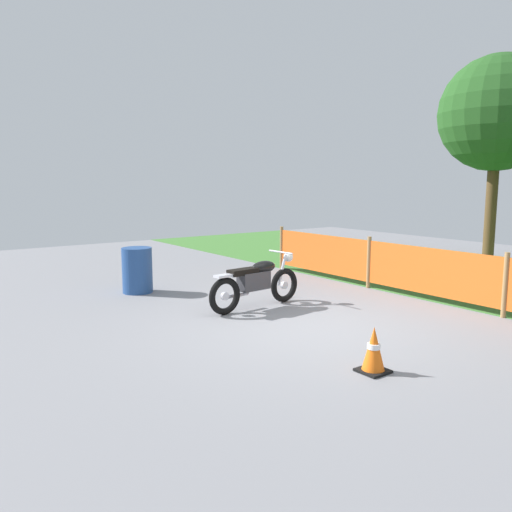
% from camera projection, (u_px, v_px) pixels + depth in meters
% --- Properties ---
extents(ground, '(24.00, 24.00, 0.02)m').
position_uv_depth(ground, '(314.00, 326.00, 7.66)').
color(ground, gray).
extents(barrier_fence, '(8.56, 0.08, 1.05)m').
position_uv_depth(barrier_fence, '(429.00, 271.00, 9.17)').
color(barrier_fence, '#997547').
rests_on(barrier_fence, ground).
extents(tree_leftmost, '(2.86, 2.86, 5.25)m').
position_uv_depth(tree_leftmost, '(497.00, 114.00, 12.67)').
color(tree_leftmost, brown).
rests_on(tree_leftmost, ground).
extents(motorcycle_lead, '(0.58, 1.96, 0.93)m').
position_uv_depth(motorcycle_lead, '(256.00, 282.00, 8.68)').
color(motorcycle_lead, black).
rests_on(motorcycle_lead, ground).
extents(traffic_cone, '(0.32, 0.32, 0.53)m').
position_uv_depth(traffic_cone, '(374.00, 350.00, 5.76)').
color(traffic_cone, black).
rests_on(traffic_cone, ground).
extents(spare_drum, '(0.58, 0.58, 0.88)m').
position_uv_depth(spare_drum, '(137.00, 270.00, 9.90)').
color(spare_drum, navy).
rests_on(spare_drum, ground).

